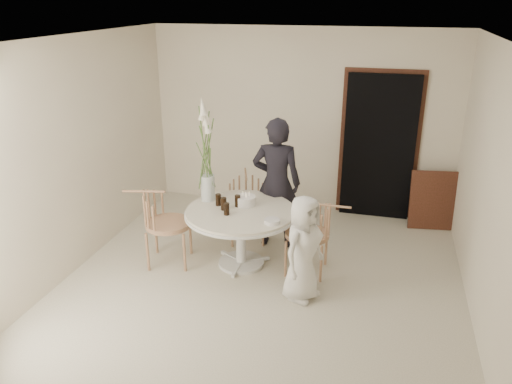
% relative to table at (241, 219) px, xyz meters
% --- Properties ---
extents(ground, '(4.50, 4.50, 0.00)m').
position_rel_table_xyz_m(ground, '(0.35, -0.25, -0.62)').
color(ground, beige).
rests_on(ground, ground).
extents(room_shell, '(4.50, 4.50, 4.50)m').
position_rel_table_xyz_m(room_shell, '(0.35, -0.25, 1.00)').
color(room_shell, white).
rests_on(room_shell, ground).
extents(doorway, '(1.00, 0.10, 2.10)m').
position_rel_table_xyz_m(doorway, '(1.50, 1.94, 0.43)').
color(doorway, black).
rests_on(doorway, ground).
extents(door_trim, '(1.12, 0.03, 2.22)m').
position_rel_table_xyz_m(door_trim, '(1.50, 1.98, 0.49)').
color(door_trim, brown).
rests_on(door_trim, ground).
extents(table, '(1.33, 1.33, 0.73)m').
position_rel_table_xyz_m(table, '(0.00, 0.00, 0.00)').
color(table, silver).
rests_on(table, ground).
extents(picture_frame, '(0.65, 0.27, 0.83)m').
position_rel_table_xyz_m(picture_frame, '(2.30, 1.70, -0.20)').
color(picture_frame, brown).
rests_on(picture_frame, ground).
extents(chair_far, '(0.59, 0.61, 0.88)m').
position_rel_table_xyz_m(chair_far, '(-0.15, 0.77, -0.05)').
color(chair_far, '#A67F5A').
rests_on(chair_far, ground).
extents(chair_right, '(0.55, 0.52, 0.90)m').
position_rel_table_xyz_m(chair_right, '(0.92, 0.05, -0.03)').
color(chair_right, '#A67F5A').
rests_on(chair_right, ground).
extents(chair_left, '(0.64, 0.61, 0.96)m').
position_rel_table_xyz_m(chair_left, '(-1.00, -0.20, 0.00)').
color(chair_left, '#A67F5A').
rests_on(chair_left, ground).
extents(girl, '(0.65, 0.45, 1.71)m').
position_rel_table_xyz_m(girl, '(0.28, 0.65, 0.24)').
color(girl, black).
rests_on(girl, ground).
extents(boy, '(0.58, 0.68, 1.19)m').
position_rel_table_xyz_m(boy, '(0.84, -0.51, -0.02)').
color(boy, white).
rests_on(boy, ground).
extents(birthday_cake, '(0.24, 0.24, 0.17)m').
position_rel_table_xyz_m(birthday_cake, '(0.02, 0.15, 0.17)').
color(birthday_cake, white).
rests_on(birthday_cake, table).
extents(cola_tumbler_a, '(0.09, 0.09, 0.15)m').
position_rel_table_xyz_m(cola_tumbler_a, '(-0.19, -0.05, 0.19)').
color(cola_tumbler_a, black).
rests_on(cola_tumbler_a, table).
extents(cola_tumbler_b, '(0.08, 0.08, 0.14)m').
position_rel_table_xyz_m(cola_tumbler_b, '(-0.12, -0.17, 0.18)').
color(cola_tumbler_b, black).
rests_on(cola_tumbler_b, table).
extents(cola_tumbler_c, '(0.08, 0.08, 0.14)m').
position_rel_table_xyz_m(cola_tumbler_c, '(-0.30, 0.06, 0.19)').
color(cola_tumbler_c, black).
rests_on(cola_tumbler_c, table).
extents(cola_tumbler_d, '(0.09, 0.09, 0.14)m').
position_rel_table_xyz_m(cola_tumbler_d, '(-0.06, 0.09, 0.19)').
color(cola_tumbler_d, black).
rests_on(cola_tumbler_d, table).
extents(plate_stack, '(0.23, 0.23, 0.04)m').
position_rel_table_xyz_m(plate_stack, '(0.44, -0.26, 0.14)').
color(plate_stack, white).
rests_on(plate_stack, table).
extents(flower_vase, '(0.17, 0.17, 1.28)m').
position_rel_table_xyz_m(flower_vase, '(-0.48, 0.19, 0.64)').
color(flower_vase, silver).
rests_on(flower_vase, table).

